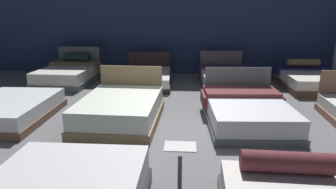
{
  "coord_description": "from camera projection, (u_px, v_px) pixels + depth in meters",
  "views": [
    {
      "loc": [
        0.05,
        -5.15,
        2.16
      ],
      "look_at": [
        -0.32,
        0.21,
        0.6
      ],
      "focal_mm": 30.98,
      "sensor_mm": 36.0,
      "label": 1
    }
  ],
  "objects": [
    {
      "name": "ground_plane",
      "position": [
        184.0,
        129.0,
        5.54
      ],
      "size": [
        18.0,
        18.0,
        0.02
      ],
      "primitive_type": "cube",
      "color": "slate"
    },
    {
      "name": "showroom_back_wall",
      "position": [
        187.0,
        23.0,
        9.95
      ],
      "size": [
        18.0,
        0.06,
        3.5
      ],
      "primitive_type": "cube",
      "color": "navy",
      "rests_on": "ground_plane"
    },
    {
      "name": "bed_4",
      "position": [
        10.0,
        110.0,
        5.93
      ],
      "size": [
        1.59,
        2.09,
        0.42
      ],
      "rotation": [
        0.0,
        0.0,
        0.01
      ],
      "color": "brown",
      "rests_on": "ground_plane"
    },
    {
      "name": "bed_5",
      "position": [
        121.0,
        109.0,
        5.77
      ],
      "size": [
        1.57,
        2.11,
        0.97
      ],
      "rotation": [
        0.0,
        0.0,
        -0.03
      ],
      "color": "#8E7650",
      "rests_on": "ground_plane"
    },
    {
      "name": "bed_6",
      "position": [
        246.0,
        111.0,
        5.75
      ],
      "size": [
        1.71,
        2.17,
        0.95
      ],
      "rotation": [
        0.0,
        0.0,
        0.05
      ],
      "color": "#4F5B5C",
      "rests_on": "ground_plane"
    },
    {
      "name": "bed_8",
      "position": [
        69.0,
        74.0,
        8.95
      ],
      "size": [
        1.63,
        2.07,
        1.02
      ],
      "rotation": [
        0.0,
        0.0,
        -0.04
      ],
      "color": "#4E5857",
      "rests_on": "ground_plane"
    },
    {
      "name": "bed_9",
      "position": [
        147.0,
        78.0,
        8.74
      ],
      "size": [
        1.55,
        2.15,
        0.87
      ],
      "rotation": [
        0.0,
        0.0,
        0.05
      ],
      "color": "black",
      "rests_on": "ground_plane"
    },
    {
      "name": "bed_10",
      "position": [
        225.0,
        78.0,
        8.67
      ],
      "size": [
        1.53,
        2.19,
        0.91
      ],
      "rotation": [
        0.0,
        0.0,
        0.03
      ],
      "color": "#584F51",
      "rests_on": "ground_plane"
    },
    {
      "name": "bed_11",
      "position": [
        310.0,
        80.0,
        8.39
      ],
      "size": [
        1.63,
        2.16,
        0.74
      ],
      "rotation": [
        0.0,
        0.0,
        0.0
      ],
      "color": "#4F3C2D",
      "rests_on": "ground_plane"
    }
  ]
}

